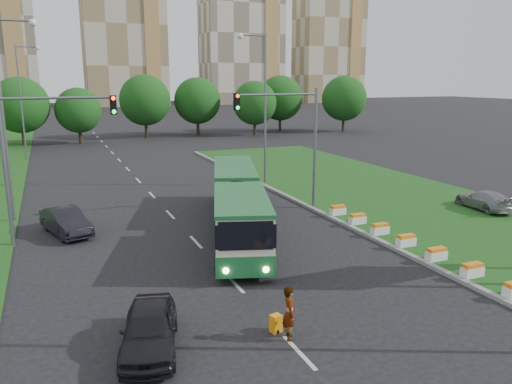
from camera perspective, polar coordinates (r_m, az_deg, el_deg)
name	(u,v)px	position (r m, az deg, el deg)	size (l,w,h in m)	color
ground	(297,273)	(22.86, 4.69, -9.21)	(360.00, 360.00, 0.00)	black
grass_median	(411,204)	(36.20, 17.31, -1.33)	(14.00, 60.00, 0.15)	#174714
median_kerb	(324,214)	(32.27, 7.76, -2.52)	(0.30, 60.00, 0.18)	gray
lane_markings	(147,190)	(40.30, -12.35, 0.25)	(0.20, 100.00, 0.01)	#B9BAB2
flower_planters	(421,247)	(26.09, 18.30, -5.96)	(1.10, 15.90, 0.60)	white
traffic_mast_median	(293,130)	(32.44, 4.29, 7.10)	(5.76, 0.32, 8.00)	slate
traffic_mast_left	(38,143)	(27.97, -23.70, 5.16)	(5.76, 0.32, 8.00)	slate
street_lamps	(174,124)	(29.69, -9.33, 7.71)	(36.00, 60.00, 12.00)	slate
tree_line	(189,107)	(76.51, -7.68, 9.65)	(120.00, 8.00, 9.00)	#124512
apartment_tower_ceast	(123,26)	(171.39, -14.93, 17.90)	(25.00, 15.00, 50.00)	#B9B295
apartment_tower_east	(241,35)	(181.42, -1.69, 17.52)	(27.00, 15.00, 47.00)	beige
midrise_east	(328,48)	(196.43, 8.28, 16.02)	(24.00, 14.00, 40.00)	#B9B295
articulated_bus	(233,202)	(28.58, -2.63, -1.18)	(2.55, 16.38, 2.70)	beige
car_left_near	(149,329)	(16.93, -12.09, -15.03)	(1.72, 4.27, 1.45)	black
car_left_far	(66,222)	(29.98, -20.91, -3.17)	(1.56, 4.46, 1.47)	black
car_median	(484,200)	(36.13, 24.63, -0.81)	(1.75, 4.31, 1.25)	gray
pedestrian	(289,313)	(17.13, 3.84, -13.64)	(0.68, 0.45, 1.86)	gray
shopping_trolley	(276,323)	(17.82, 2.29, -14.78)	(0.36, 0.38, 0.62)	orange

